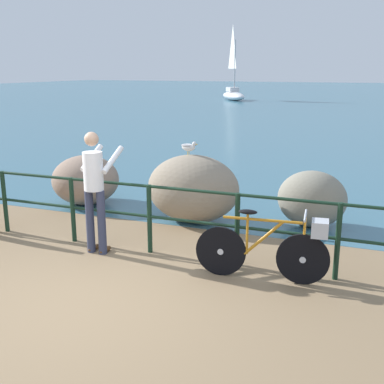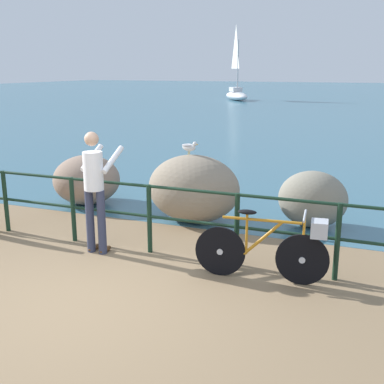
% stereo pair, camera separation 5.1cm
% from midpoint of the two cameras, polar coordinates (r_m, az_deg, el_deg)
% --- Properties ---
extents(ground_plane, '(120.00, 120.00, 0.10)m').
position_cam_midpoint_polar(ground_plane, '(24.64, 14.45, 7.74)').
color(ground_plane, '#846B4C').
extents(sea_surface, '(120.00, 90.00, 0.01)m').
position_cam_midpoint_polar(sea_surface, '(52.41, 18.46, 10.84)').
color(sea_surface, '#38667A').
rests_on(sea_surface, ground_plane).
extents(promenade_railing, '(7.97, 0.07, 1.02)m').
position_cam_midpoint_polar(promenade_railing, '(6.99, -4.87, -2.23)').
color(promenade_railing, black).
rests_on(promenade_railing, ground_plane).
extents(bicycle, '(1.70, 0.48, 0.92)m').
position_cam_midpoint_polar(bicycle, '(6.16, 9.74, -6.38)').
color(bicycle, black).
rests_on(bicycle, ground_plane).
extents(person_at_railing, '(0.46, 0.65, 1.78)m').
position_cam_midpoint_polar(person_at_railing, '(7.00, -11.21, 0.63)').
color(person_at_railing, '#333851').
rests_on(person_at_railing, ground_plane).
extents(breakwater_boulder_main, '(1.64, 1.20, 1.19)m').
position_cam_midpoint_polar(breakwater_boulder_main, '(8.41, 0.36, 0.40)').
color(breakwater_boulder_main, gray).
rests_on(breakwater_boulder_main, ground).
extents(breakwater_boulder_left, '(1.32, 1.30, 0.97)m').
position_cam_midpoint_polar(breakwater_boulder_left, '(9.78, -12.21, 1.43)').
color(breakwater_boulder_left, gray).
rests_on(breakwater_boulder_left, ground).
extents(breakwater_boulder_right, '(1.16, 0.87, 0.97)m').
position_cam_midpoint_polar(breakwater_boulder_right, '(8.41, 14.25, -0.82)').
color(breakwater_boulder_right, gray).
rests_on(breakwater_boulder_right, ground).
extents(seagull, '(0.34, 0.16, 0.23)m').
position_cam_midpoint_polar(seagull, '(8.32, -0.17, 5.40)').
color(seagull, gold).
rests_on(seagull, breakwater_boulder_main).
extents(sailboat, '(3.50, 4.39, 6.16)m').
position_cam_midpoint_polar(sailboat, '(41.68, 5.31, 11.74)').
color(sailboat, white).
rests_on(sailboat, sea_surface).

